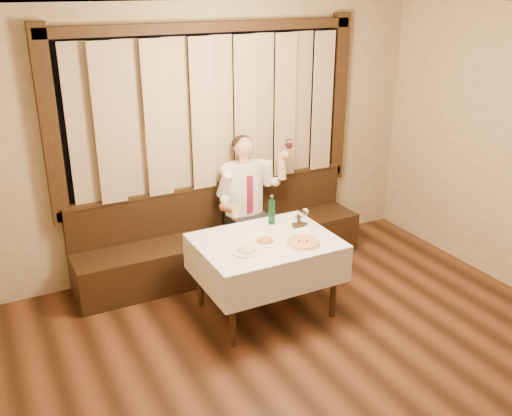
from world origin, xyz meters
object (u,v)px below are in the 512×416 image
pizza (303,242)px  cruet_caddy (299,222)px  seated_man (248,194)px  banquette (222,242)px  green_bottle (272,212)px  pasta_cream (247,248)px  dining_table (266,250)px  pasta_red (265,239)px

pizza → cruet_caddy: cruet_caddy is taller
pizza → seated_man: seated_man is taller
banquette → green_bottle: (0.23, -0.72, 0.57)m
banquette → pasta_cream: size_ratio=11.68×
dining_table → pasta_cream: pasta_cream is taller
green_bottle → pizza: bearing=-86.8°
cruet_caddy → pizza: bearing=-110.9°
dining_table → pizza: (0.26, -0.23, 0.12)m
pasta_red → dining_table: bearing=53.7°
dining_table → cruet_caddy: size_ratio=10.20×
dining_table → green_bottle: (0.23, 0.31, 0.23)m
pasta_red → cruet_caddy: 0.49m
dining_table → cruet_caddy: bearing=16.0°
cruet_caddy → seated_man: bearing=104.2°
green_bottle → pasta_red: bearing=-126.6°
pizza → seated_man: size_ratio=0.22×
pizza → cruet_caddy: (0.17, 0.35, 0.03)m
green_bottle → seated_man: seated_man is taller
banquette → pasta_cream: 1.29m
green_bottle → cruet_caddy: green_bottle is taller
cruet_caddy → pasta_red: bearing=-155.3°
banquette → cruet_caddy: banquette is taller
pasta_cream → green_bottle: bearing=42.2°
banquette → pizza: size_ratio=10.10×
pasta_cream → pasta_red: bearing=21.8°
pasta_cream → banquette: bearing=77.1°
banquette → pasta_red: 1.18m
pasta_red → cruet_caddy: cruet_caddy is taller
banquette → cruet_caddy: 1.11m
dining_table → pizza: size_ratio=4.01×
pasta_red → pizza: bearing=-31.6°
pasta_red → cruet_caddy: size_ratio=2.04×
pasta_red → green_bottle: bearing=53.4°
green_bottle → seated_man: size_ratio=0.20×
banquette → pizza: bearing=-78.4°
pasta_red → green_bottle: green_bottle is taller
banquette → dining_table: 1.08m
pizza → pasta_red: bearing=148.4°
banquette → pasta_red: (-0.04, -1.07, 0.48)m
pizza → banquette: bearing=101.6°
banquette → dining_table: banquette is taller
pasta_cream → pizza: bearing=-9.5°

